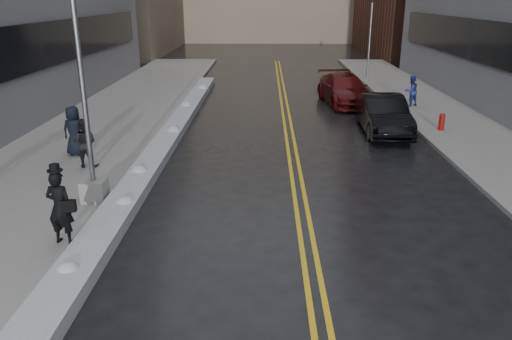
{
  "coord_description": "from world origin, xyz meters",
  "views": [
    {
      "loc": [
        1.48,
        -10.89,
        5.6
      ],
      "look_at": [
        1.24,
        1.38,
        1.3
      ],
      "focal_mm": 35.0,
      "sensor_mm": 36.0,
      "label": 1
    }
  ],
  "objects_px": {
    "pedestrian_b": "(85,143)",
    "car_black": "(383,115)",
    "pedestrian_east": "(411,91)",
    "fire_hydrant": "(442,121)",
    "lamppost": "(86,117)",
    "car_maroon": "(344,89)",
    "pedestrian_fedora": "(60,208)",
    "pedestrian_c": "(74,131)",
    "traffic_signal": "(370,30)"
  },
  "relations": [
    {
      "from": "pedestrian_c",
      "to": "lamppost",
      "type": "bearing_deg",
      "value": 122.74
    },
    {
      "from": "pedestrian_fedora",
      "to": "pedestrian_b",
      "type": "xyz_separation_m",
      "value": [
        -1.33,
        5.45,
        -0.06
      ]
    },
    {
      "from": "traffic_signal",
      "to": "pedestrian_b",
      "type": "distance_m",
      "value": 23.23
    },
    {
      "from": "lamppost",
      "to": "pedestrian_b",
      "type": "distance_m",
      "value": 3.53
    },
    {
      "from": "lamppost",
      "to": "pedestrian_east",
      "type": "height_order",
      "value": "lamppost"
    },
    {
      "from": "lamppost",
      "to": "car_maroon",
      "type": "height_order",
      "value": "lamppost"
    },
    {
      "from": "traffic_signal",
      "to": "pedestrian_east",
      "type": "xyz_separation_m",
      "value": [
        0.51,
        -9.06,
        -2.47
      ]
    },
    {
      "from": "traffic_signal",
      "to": "car_black",
      "type": "distance_m",
      "value": 14.33
    },
    {
      "from": "traffic_signal",
      "to": "lamppost",
      "type": "bearing_deg",
      "value": -118.21
    },
    {
      "from": "lamppost",
      "to": "pedestrian_east",
      "type": "distance_m",
      "value": 17.93
    },
    {
      "from": "car_black",
      "to": "car_maroon",
      "type": "height_order",
      "value": "car_black"
    },
    {
      "from": "traffic_signal",
      "to": "car_black",
      "type": "relative_size",
      "value": 1.23
    },
    {
      "from": "lamppost",
      "to": "pedestrian_b",
      "type": "height_order",
      "value": "lamppost"
    },
    {
      "from": "pedestrian_east",
      "to": "car_black",
      "type": "bearing_deg",
      "value": 38.16
    },
    {
      "from": "pedestrian_east",
      "to": "car_black",
      "type": "xyz_separation_m",
      "value": [
        -2.51,
        -4.89,
        -0.13
      ]
    },
    {
      "from": "fire_hydrant",
      "to": "pedestrian_b",
      "type": "bearing_deg",
      "value": -159.41
    },
    {
      "from": "fire_hydrant",
      "to": "pedestrian_c",
      "type": "bearing_deg",
      "value": -165.14
    },
    {
      "from": "pedestrian_c",
      "to": "pedestrian_fedora",
      "type": "bearing_deg",
      "value": 114.46
    },
    {
      "from": "fire_hydrant",
      "to": "pedestrian_east",
      "type": "distance_m",
      "value": 4.95
    },
    {
      "from": "pedestrian_fedora",
      "to": "pedestrian_c",
      "type": "relative_size",
      "value": 0.99
    },
    {
      "from": "car_black",
      "to": "car_maroon",
      "type": "relative_size",
      "value": 0.9
    },
    {
      "from": "lamppost",
      "to": "fire_hydrant",
      "type": "bearing_deg",
      "value": 33.04
    },
    {
      "from": "pedestrian_b",
      "to": "car_black",
      "type": "distance_m",
      "value": 12.17
    },
    {
      "from": "car_black",
      "to": "car_maroon",
      "type": "bearing_deg",
      "value": 97.78
    },
    {
      "from": "pedestrian_b",
      "to": "car_black",
      "type": "bearing_deg",
      "value": -151.24
    },
    {
      "from": "pedestrian_fedora",
      "to": "car_black",
      "type": "distance_m",
      "value": 14.36
    },
    {
      "from": "car_black",
      "to": "pedestrian_c",
      "type": "bearing_deg",
      "value": -161.12
    },
    {
      "from": "car_maroon",
      "to": "lamppost",
      "type": "bearing_deg",
      "value": -129.02
    },
    {
      "from": "pedestrian_c",
      "to": "traffic_signal",
      "type": "bearing_deg",
      "value": -121.01
    },
    {
      "from": "traffic_signal",
      "to": "pedestrian_c",
      "type": "height_order",
      "value": "traffic_signal"
    },
    {
      "from": "traffic_signal",
      "to": "pedestrian_east",
      "type": "relative_size",
      "value": 3.83
    },
    {
      "from": "pedestrian_b",
      "to": "pedestrian_east",
      "type": "xyz_separation_m",
      "value": [
        13.54,
        10.02,
        -0.04
      ]
    },
    {
      "from": "pedestrian_fedora",
      "to": "car_maroon",
      "type": "bearing_deg",
      "value": -108.32
    },
    {
      "from": "traffic_signal",
      "to": "car_black",
      "type": "height_order",
      "value": "traffic_signal"
    },
    {
      "from": "fire_hydrant",
      "to": "car_black",
      "type": "distance_m",
      "value": 2.51
    },
    {
      "from": "fire_hydrant",
      "to": "pedestrian_c",
      "type": "relative_size",
      "value": 0.41
    },
    {
      "from": "lamppost",
      "to": "traffic_signal",
      "type": "distance_m",
      "value": 24.98
    },
    {
      "from": "lamppost",
      "to": "pedestrian_c",
      "type": "xyz_separation_m",
      "value": [
        -2.04,
        4.2,
        -1.49
      ]
    },
    {
      "from": "pedestrian_b",
      "to": "pedestrian_c",
      "type": "height_order",
      "value": "pedestrian_c"
    },
    {
      "from": "traffic_signal",
      "to": "pedestrian_east",
      "type": "distance_m",
      "value": 9.41
    },
    {
      "from": "lamppost",
      "to": "pedestrian_east",
      "type": "bearing_deg",
      "value": 46.42
    },
    {
      "from": "lamppost",
      "to": "fire_hydrant",
      "type": "xyz_separation_m",
      "value": [
        12.3,
        8.0,
        -1.98
      ]
    },
    {
      "from": "pedestrian_east",
      "to": "car_black",
      "type": "height_order",
      "value": "pedestrian_east"
    },
    {
      "from": "pedestrian_fedora",
      "to": "pedestrian_c",
      "type": "height_order",
      "value": "pedestrian_c"
    },
    {
      "from": "pedestrian_b",
      "to": "lamppost",
      "type": "bearing_deg",
      "value": 116.68
    },
    {
      "from": "lamppost",
      "to": "pedestrian_fedora",
      "type": "distance_m",
      "value": 2.95
    },
    {
      "from": "pedestrian_east",
      "to": "traffic_signal",
      "type": "bearing_deg",
      "value": -111.43
    },
    {
      "from": "car_maroon",
      "to": "pedestrian_c",
      "type": "bearing_deg",
      "value": -144.49
    },
    {
      "from": "lamppost",
      "to": "traffic_signal",
      "type": "xyz_separation_m",
      "value": [
        11.8,
        22.0,
        0.87
      ]
    },
    {
      "from": "lamppost",
      "to": "pedestrian_c",
      "type": "height_order",
      "value": "lamppost"
    }
  ]
}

